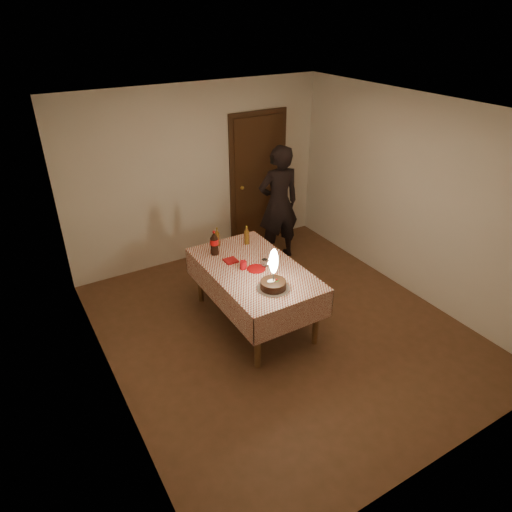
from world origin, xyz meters
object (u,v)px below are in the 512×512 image
(birthday_cake, at_px, (273,279))
(cola_bottle, at_px, (214,243))
(photographer, at_px, (279,204))
(amber_bottle_left, at_px, (217,237))
(dining_table, at_px, (254,275))
(red_plate, at_px, (256,269))
(clear_cup, at_px, (265,263))
(red_cup, at_px, (243,265))
(amber_bottle_right, at_px, (247,236))

(birthday_cake, xyz_separation_m, cola_bottle, (-0.20, 1.03, 0.04))
(photographer, bearing_deg, amber_bottle_left, -157.46)
(birthday_cake, relative_size, photographer, 0.27)
(dining_table, relative_size, photographer, 0.97)
(red_plate, relative_size, clear_cup, 2.44)
(red_cup, bearing_deg, amber_bottle_left, 89.96)
(birthday_cake, relative_size, cola_bottle, 1.53)
(dining_table, relative_size, amber_bottle_left, 6.75)
(amber_bottle_right, xyz_separation_m, photographer, (0.94, 0.68, 0.00))
(cola_bottle, bearing_deg, dining_table, -65.59)
(amber_bottle_left, xyz_separation_m, amber_bottle_right, (0.35, -0.15, 0.00))
(birthday_cake, height_order, cola_bottle, birthday_cake)
(red_plate, bearing_deg, dining_table, 102.78)
(amber_bottle_left, xyz_separation_m, photographer, (1.29, 0.54, 0.00))
(cola_bottle, bearing_deg, photographer, 26.87)
(amber_bottle_right, distance_m, photographer, 1.16)
(red_plate, relative_size, amber_bottle_left, 0.86)
(dining_table, bearing_deg, red_cup, 158.64)
(dining_table, xyz_separation_m, birthday_cake, (-0.04, -0.49, 0.22))
(dining_table, height_order, birthday_cake, birthday_cake)
(dining_table, bearing_deg, cola_bottle, 114.41)
(birthday_cake, bearing_deg, amber_bottle_left, 93.53)
(dining_table, distance_m, cola_bottle, 0.65)
(red_cup, relative_size, photographer, 0.06)
(amber_bottle_right, bearing_deg, amber_bottle_left, 157.15)
(clear_cup, bearing_deg, amber_bottle_right, 80.40)
(clear_cup, distance_m, amber_bottle_right, 0.62)
(dining_table, xyz_separation_m, amber_bottle_left, (-0.12, 0.73, 0.22))
(cola_bottle, relative_size, photographer, 0.18)
(amber_bottle_left, distance_m, amber_bottle_right, 0.38)
(amber_bottle_left, relative_size, amber_bottle_right, 1.00)
(birthday_cake, distance_m, cola_bottle, 1.05)
(cola_bottle, bearing_deg, clear_cup, -56.68)
(cola_bottle, bearing_deg, red_plate, -66.32)
(dining_table, xyz_separation_m, amber_bottle_right, (0.23, 0.58, 0.22))
(birthday_cake, bearing_deg, red_plate, 83.47)
(birthday_cake, xyz_separation_m, amber_bottle_right, (0.28, 1.07, 0.00))
(red_cup, xyz_separation_m, clear_cup, (0.25, -0.08, -0.01))
(amber_bottle_right, bearing_deg, clear_cup, -99.60)
(dining_table, distance_m, clear_cup, 0.20)
(clear_cup, bearing_deg, birthday_cake, -110.61)
(birthday_cake, relative_size, amber_bottle_left, 1.91)
(red_plate, distance_m, photographer, 1.75)
(amber_bottle_left, height_order, photographer, photographer)
(amber_bottle_left, relative_size, photographer, 0.14)
(red_plate, relative_size, cola_bottle, 0.69)
(clear_cup, distance_m, amber_bottle_left, 0.80)
(birthday_cake, height_order, amber_bottle_right, birthday_cake)
(dining_table, relative_size, red_plate, 7.82)
(cola_bottle, distance_m, amber_bottle_right, 0.48)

